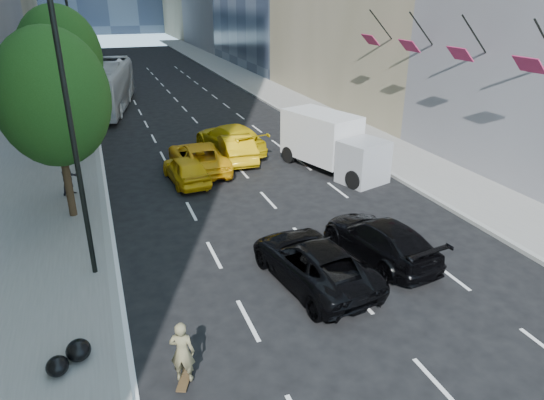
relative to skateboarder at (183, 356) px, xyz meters
name	(u,v)px	position (x,y,z in m)	size (l,w,h in m)	color
ground	(327,302)	(4.64, 1.77, -0.81)	(160.00, 160.00, 0.00)	black
sidewalk_left	(51,112)	(-4.36, 31.77, -0.73)	(6.00, 120.00, 0.15)	slate
sidewalk_right	(279,96)	(14.64, 31.77, -0.73)	(4.00, 120.00, 0.15)	slate
lamp_near	(73,99)	(-1.68, 5.77, 5.00)	(2.13, 0.22, 10.00)	black
lamp_far	(76,43)	(-1.68, 23.77, 5.00)	(2.13, 0.22, 10.00)	black
tree_near	(53,98)	(-2.56, 10.77, 4.16)	(4.20, 4.20, 7.46)	black
tree_mid	(60,58)	(-2.56, 20.77, 4.51)	(4.50, 4.50, 7.99)	black
tree_far	(67,48)	(-2.56, 33.77, 3.82)	(3.90, 3.90, 6.92)	black
traffic_signal	(79,44)	(-1.76, 41.77, 3.43)	(2.48, 0.53, 5.20)	black
facade_flags	(436,46)	(15.28, 11.77, 5.38)	(1.85, 13.30, 2.05)	black
skateboarder	(183,356)	(0.00, 0.00, 0.00)	(0.59, 0.39, 1.62)	brown
black_sedan_lincoln	(313,262)	(4.73, 3.02, -0.10)	(2.36, 5.11, 1.42)	black
black_sedan_mercedes	(380,239)	(7.57, 3.63, -0.10)	(1.99, 4.89, 1.42)	black
taxi_a	(186,169)	(2.64, 13.27, -0.12)	(1.62, 4.02, 1.37)	#E6AD0C
taxi_b	(235,147)	(5.84, 15.77, -0.05)	(1.60, 4.60, 1.52)	#CF9B0A
taxi_c	(198,157)	(3.57, 14.77, -0.06)	(2.48, 5.38, 1.50)	#F5AC0C
taxi_d	(230,138)	(6.00, 17.32, 0.02)	(2.32, 5.70, 1.66)	#DAB50B
city_bus	(105,86)	(-0.16, 31.71, 1.02)	(3.07, 13.12, 3.65)	silver
box_truck	(331,143)	(10.09, 12.49, 0.66)	(3.84, 6.42, 2.89)	#BDBDBD
pedestrian_a	(69,178)	(-2.65, 13.20, 0.13)	(0.77, 0.60, 1.58)	black
pedestrian_b	(63,139)	(-3.07, 19.77, 0.19)	(1.00, 0.42, 1.70)	black
garbage_bags	(70,356)	(-2.53, 1.40, -0.41)	(1.05, 1.01, 0.52)	black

